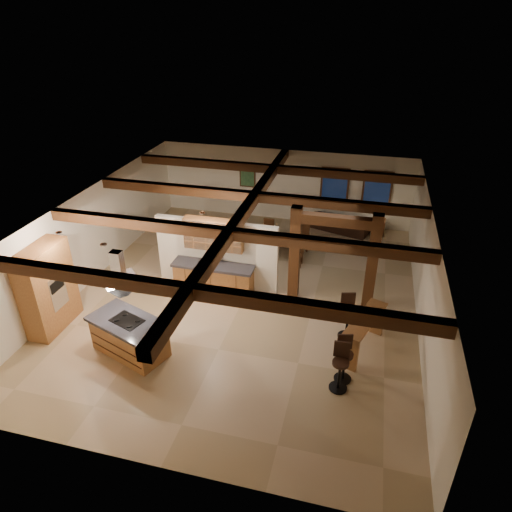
{
  "coord_description": "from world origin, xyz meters",
  "views": [
    {
      "loc": [
        3.17,
        -11.06,
        7.76
      ],
      "look_at": [
        0.23,
        0.5,
        1.19
      ],
      "focal_mm": 32.0,
      "sensor_mm": 36.0,
      "label": 1
    }
  ],
  "objects_px": {
    "kitchen_island": "(130,336)",
    "bar_counter": "(364,329)",
    "dining_table": "(283,246)",
    "sofa": "(340,222)"
  },
  "relations": [
    {
      "from": "kitchen_island",
      "to": "sofa",
      "type": "relative_size",
      "value": 0.96
    },
    {
      "from": "sofa",
      "to": "bar_counter",
      "type": "distance_m",
      "value": 7.18
    },
    {
      "from": "dining_table",
      "to": "bar_counter",
      "type": "height_order",
      "value": "bar_counter"
    },
    {
      "from": "kitchen_island",
      "to": "bar_counter",
      "type": "height_order",
      "value": "kitchen_island"
    },
    {
      "from": "kitchen_island",
      "to": "dining_table",
      "type": "xyz_separation_m",
      "value": [
        2.71,
        6.08,
        -0.2
      ]
    },
    {
      "from": "kitchen_island",
      "to": "dining_table",
      "type": "relative_size",
      "value": 1.31
    },
    {
      "from": "bar_counter",
      "to": "kitchen_island",
      "type": "bearing_deg",
      "value": -164.93
    },
    {
      "from": "kitchen_island",
      "to": "bar_counter",
      "type": "bearing_deg",
      "value": 15.07
    },
    {
      "from": "dining_table",
      "to": "bar_counter",
      "type": "relative_size",
      "value": 0.89
    },
    {
      "from": "dining_table",
      "to": "bar_counter",
      "type": "xyz_separation_m",
      "value": [
        2.97,
        -4.55,
        0.36
      ]
    }
  ]
}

